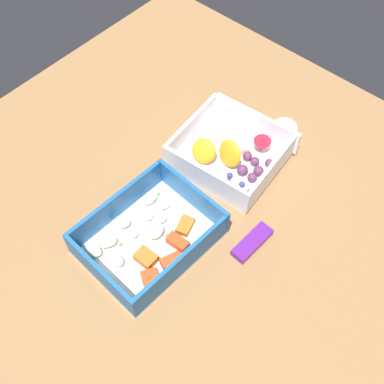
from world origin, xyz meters
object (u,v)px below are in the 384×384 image
object	(u,v)px
fruit_bowl	(232,153)
candy_bar	(252,242)
pasta_container	(148,238)
paper_cup_liner	(284,130)

from	to	relation	value
fruit_bowl	candy_bar	distance (cm)	15.94
fruit_bowl	pasta_container	bearing A→B (deg)	1.88
fruit_bowl	paper_cup_liner	size ratio (longest dim) A/B	4.26
pasta_container	candy_bar	xyz separation A→B (cm)	(-9.92, 11.52, -1.07)
pasta_container	paper_cup_liner	bearing A→B (deg)	178.22
pasta_container	fruit_bowl	size ratio (longest dim) A/B	1.11
candy_bar	paper_cup_liner	world-z (taller)	paper_cup_liner
pasta_container	fruit_bowl	world-z (taller)	same
candy_bar	paper_cup_liner	size ratio (longest dim) A/B	1.72
fruit_bowl	paper_cup_liner	bearing A→B (deg)	163.36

